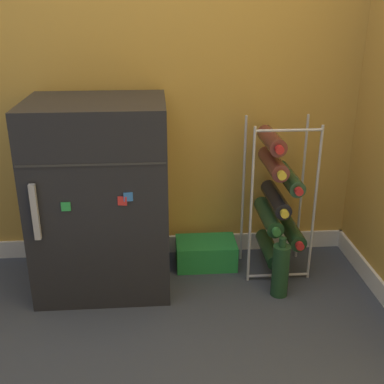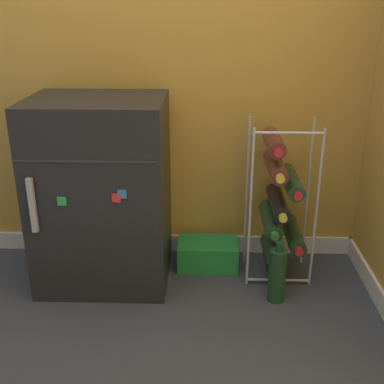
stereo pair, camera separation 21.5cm
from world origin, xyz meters
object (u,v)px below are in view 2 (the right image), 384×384
at_px(mini_fridge, 102,193).
at_px(wine_rack, 279,202).
at_px(loose_bottle_floor, 277,275).
at_px(soda_box, 208,254).

xyz_separation_m(mini_fridge, wine_rack, (0.80, 0.05, -0.05)).
relative_size(wine_rack, loose_bottle_floor, 2.62).
bearing_deg(mini_fridge, wine_rack, 3.65).
relative_size(soda_box, loose_bottle_floor, 1.04).
bearing_deg(soda_box, wine_rack, -10.56).
distance_m(mini_fridge, wine_rack, 0.80).
bearing_deg(loose_bottle_floor, soda_box, 136.40).
distance_m(soda_box, loose_bottle_floor, 0.42).
relative_size(mini_fridge, loose_bottle_floor, 3.01).
bearing_deg(soda_box, mini_fridge, -166.91).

